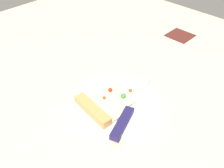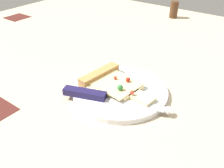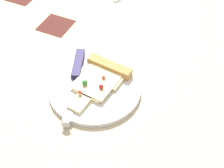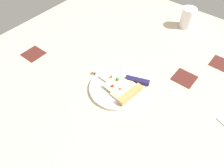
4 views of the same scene
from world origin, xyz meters
The scene contains 4 objects.
ground_plane centered at (-0.02, -0.01, -1.50)cm, with size 155.03×155.03×3.00cm.
plate centered at (8.13, 0.02, 0.65)cm, with size 22.69×22.69×1.30cm, color silver.
pizza_slice centered at (5.57, 0.27, 2.10)cm, with size 18.10×12.20×2.65cm.
knife centered at (7.64, -5.62, 1.91)cm, with size 23.22×10.36×2.45cm.
Camera 1 is at (-25.42, -32.07, 45.46)cm, focal length 39.39 mm.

